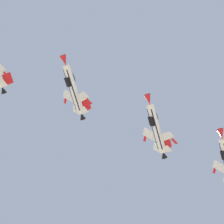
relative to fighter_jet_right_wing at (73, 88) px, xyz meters
The scene contains 2 objects.
fighter_jet_right_wing is the anchor object (origin of this frame).
fighter_jet_left_outer 21.16m from the fighter_jet_right_wing, 22.79° to the left, with size 7.64×15.67×7.51m.
Camera 1 is at (-3.73, 1.73, 1.94)m, focal length 87.57 mm.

